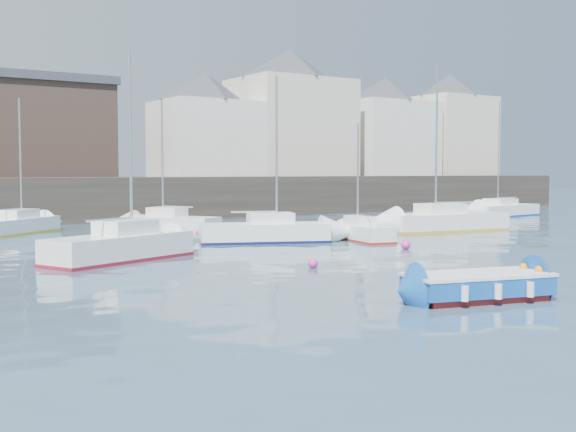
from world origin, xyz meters
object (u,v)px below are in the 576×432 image
sailboat_c (361,232)px  sailboat_d (445,221)px  buoy_near (313,268)px  buoy_mid (406,249)px  sailboat_g (502,210)px  sailboat_a (121,246)px  sailboat_f (171,223)px  sailboat_b (265,232)px  blue_dinghy (478,285)px  sailboat_h (16,225)px  buoy_far (199,237)px

sailboat_c → sailboat_d: sailboat_d is taller
sailboat_d → buoy_near: (-15.55, -8.84, -0.57)m
buoy_mid → sailboat_d: bearing=35.2°
sailboat_g → buoy_mid: (-22.24, -13.45, -0.49)m
sailboat_a → sailboat_f: (6.85, 10.73, -0.05)m
sailboat_b → sailboat_g: size_ratio=0.92×
sailboat_g → blue_dinghy: bearing=-140.8°
sailboat_d → sailboat_a: bearing=-171.3°
sailboat_b → buoy_mid: (3.55, -6.03, -0.52)m
sailboat_g → sailboat_c: bearing=-156.5°
sailboat_c → buoy_mid: sailboat_c is taller
sailboat_d → sailboat_f: (-13.66, 7.58, -0.06)m
sailboat_f → sailboat_h: bearing=152.9°
buoy_mid → buoy_far: bearing=115.1°
sailboat_c → blue_dinghy: bearing=-118.4°
sailboat_b → sailboat_h: sailboat_b is taller
sailboat_c → buoy_mid: (-0.91, -4.18, -0.44)m
sailboat_f → sailboat_h: size_ratio=0.98×
buoy_near → buoy_far: bearing=81.2°
sailboat_d → sailboat_h: (-21.12, 11.40, -0.09)m
sailboat_b → buoy_mid: size_ratio=19.17×
sailboat_b → sailboat_d: size_ratio=0.84×
sailboat_c → sailboat_h: 18.88m
blue_dinghy → sailboat_b: size_ratio=0.52×
sailboat_c → sailboat_d: size_ratio=0.61×
sailboat_a → buoy_mid: size_ratio=19.38×
sailboat_h → buoy_near: sailboat_h is taller
sailboat_f → buoy_near: bearing=-96.6°
sailboat_a → sailboat_b: bearing=20.4°
sailboat_a → buoy_far: size_ratio=19.48×
sailboat_g → sailboat_h: bearing=173.4°
buoy_mid → sailboat_b: bearing=120.5°
sailboat_h → buoy_far: bearing=-42.8°
blue_dinghy → sailboat_a: 14.20m
sailboat_c → buoy_mid: 4.30m
buoy_far → sailboat_c: bearing=-47.1°
sailboat_h → buoy_mid: size_ratio=17.85×
buoy_mid → buoy_near: bearing=-158.2°
sailboat_a → sailboat_h: size_ratio=1.09×
blue_dinghy → sailboat_f: sailboat_f is taller
sailboat_c → buoy_near: 10.49m
blue_dinghy → sailboat_c: bearing=61.6°
sailboat_b → sailboat_f: sailboat_b is taller
sailboat_c → buoy_near: size_ratio=16.24×
sailboat_c → sailboat_f: sailboat_f is taller
sailboat_f → buoy_near: size_ratio=20.42×
blue_dinghy → sailboat_a: (-4.91, 13.33, 0.16)m
sailboat_b → sailboat_h: size_ratio=1.07×
blue_dinghy → buoy_far: blue_dinghy is taller
sailboat_a → sailboat_f: sailboat_a is taller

